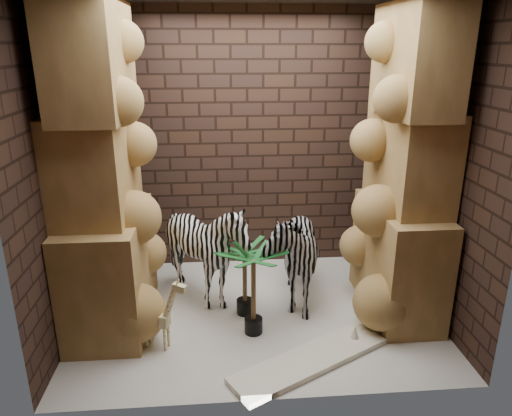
{
  "coord_description": "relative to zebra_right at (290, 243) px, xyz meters",
  "views": [
    {
      "loc": [
        -0.35,
        -4.18,
        2.56
      ],
      "look_at": [
        0.01,
        0.15,
        1.07
      ],
      "focal_mm": 33.18,
      "sensor_mm": 36.0,
      "label": 1
    }
  ],
  "objects": [
    {
      "name": "rock_pillar_right",
      "position": [
        1.05,
        -0.27,
        0.86
      ],
      "size": [
        0.58,
        1.25,
        3.0
      ],
      "primitive_type": null,
      "color": "tan",
      "rests_on": "floor"
    },
    {
      "name": "giraffe_toy",
      "position": [
        -1.3,
        -0.76,
        -0.28
      ],
      "size": [
        0.39,
        0.25,
        0.72
      ],
      "primitive_type": null,
      "rotation": [
        0.0,
        0.0,
        -0.36
      ],
      "color": "#F6E8A6",
      "rests_on": "floor"
    },
    {
      "name": "floor",
      "position": [
        -0.37,
        -0.27,
        -0.64
      ],
      "size": [
        3.5,
        3.5,
        0.0
      ],
      "primitive_type": "plane",
      "color": "silver",
      "rests_on": "ground"
    },
    {
      "name": "palm_front",
      "position": [
        -0.48,
        -0.26,
        -0.26
      ],
      "size": [
        0.36,
        0.36,
        0.76
      ],
      "primitive_type": null,
      "color": "#0D451E",
      "rests_on": "floor"
    },
    {
      "name": "zebra_right",
      "position": [
        0.0,
        0.0,
        0.0
      ],
      "size": [
        0.69,
        1.14,
        1.29
      ],
      "primitive_type": "imported",
      "rotation": [
        0.0,
        0.0,
        -0.1
      ],
      "color": "white",
      "rests_on": "floor"
    },
    {
      "name": "wall_back",
      "position": [
        -0.37,
        0.98,
        0.86
      ],
      "size": [
        3.5,
        0.0,
        3.5
      ],
      "primitive_type": "plane",
      "rotation": [
        1.57,
        0.0,
        0.0
      ],
      "color": "#342118",
      "rests_on": "ground"
    },
    {
      "name": "surfboard",
      "position": [
        0.03,
        -1.1,
        -0.62
      ],
      "size": [
        1.48,
        1.04,
        0.05
      ],
      "primitive_type": "cube",
      "rotation": [
        0.0,
        0.0,
        0.51
      ],
      "color": "white",
      "rests_on": "floor"
    },
    {
      "name": "zebra_left",
      "position": [
        -0.85,
        -0.02,
        -0.11
      ],
      "size": [
        1.05,
        1.26,
        1.07
      ],
      "primitive_type": "imported",
      "rotation": [
        0.0,
        0.0,
        -0.09
      ],
      "color": "white",
      "rests_on": "floor"
    },
    {
      "name": "palm_back",
      "position": [
        -0.42,
        -0.61,
        -0.22
      ],
      "size": [
        0.36,
        0.36,
        0.85
      ],
      "primitive_type": null,
      "color": "#0D451E",
      "rests_on": "floor"
    },
    {
      "name": "wall_right",
      "position": [
        1.38,
        -0.27,
        0.86
      ],
      "size": [
        0.0,
        3.0,
        3.0
      ],
      "primitive_type": "plane",
      "rotation": [
        1.57,
        0.0,
        -1.57
      ],
      "color": "#342118",
      "rests_on": "ground"
    },
    {
      "name": "wall_left",
      "position": [
        -2.12,
        -0.27,
        0.86
      ],
      "size": [
        0.0,
        3.0,
        3.0
      ],
      "primitive_type": "plane",
      "rotation": [
        1.57,
        0.0,
        1.57
      ],
      "color": "#342118",
      "rests_on": "ground"
    },
    {
      "name": "wall_front",
      "position": [
        -0.37,
        -1.52,
        0.86
      ],
      "size": [
        3.5,
        0.0,
        3.5
      ],
      "primitive_type": "plane",
      "rotation": [
        -1.57,
        0.0,
        0.0
      ],
      "color": "#342118",
      "rests_on": "ground"
    },
    {
      "name": "rock_pillar_left",
      "position": [
        -1.77,
        -0.27,
        0.86
      ],
      "size": [
        0.68,
        1.3,
        3.0
      ],
      "primitive_type": null,
      "color": "tan",
      "rests_on": "floor"
    }
  ]
}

